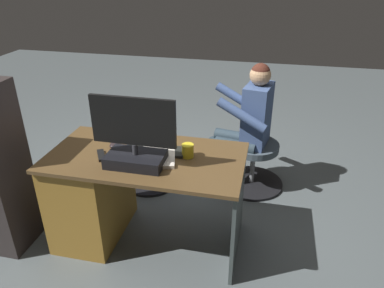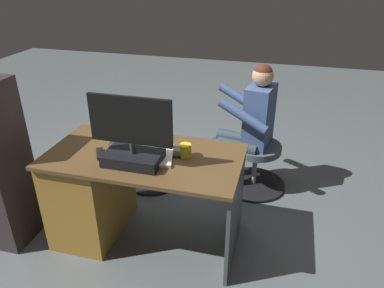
# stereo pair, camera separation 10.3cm
# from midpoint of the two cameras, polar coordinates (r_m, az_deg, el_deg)

# --- Properties ---
(ground_plane) EXTENTS (10.00, 10.00, 0.00)m
(ground_plane) POSITION_cam_midpoint_polar(r_m,az_deg,el_deg) (3.20, -4.82, -9.31)
(ground_plane) COLOR #555E5F
(desk) EXTENTS (1.32, 0.69, 0.71)m
(desk) POSITION_cam_midpoint_polar(r_m,az_deg,el_deg) (2.77, -14.65, -7.05)
(desk) COLOR brown
(desk) RESTS_ON ground_plane
(monitor) EXTENTS (0.54, 0.22, 0.45)m
(monitor) POSITION_cam_midpoint_polar(r_m,az_deg,el_deg) (2.31, -10.18, 0.06)
(monitor) COLOR black
(monitor) RESTS_ON desk
(keyboard) EXTENTS (0.42, 0.14, 0.02)m
(keyboard) POSITION_cam_midpoint_polar(r_m,az_deg,el_deg) (2.51, -6.96, -0.89)
(keyboard) COLOR black
(keyboard) RESTS_ON desk
(computer_mouse) EXTENTS (0.06, 0.10, 0.04)m
(computer_mouse) POSITION_cam_midpoint_polar(r_m,az_deg,el_deg) (2.61, -13.11, -0.08)
(computer_mouse) COLOR black
(computer_mouse) RESTS_ON desk
(cup) EXTENTS (0.08, 0.08, 0.09)m
(cup) POSITION_cam_midpoint_polar(r_m,az_deg,el_deg) (2.41, -1.90, -1.06)
(cup) COLOR yellow
(cup) RESTS_ON desk
(tv_remote) EXTENTS (0.11, 0.15, 0.02)m
(tv_remote) POSITION_cam_midpoint_polar(r_m,az_deg,el_deg) (2.51, -15.10, -1.72)
(tv_remote) COLOR black
(tv_remote) RESTS_ON desk
(notebook_binder) EXTENTS (0.29, 0.34, 0.02)m
(notebook_binder) POSITION_cam_midpoint_polar(r_m,az_deg,el_deg) (2.42, -6.50, -1.91)
(notebook_binder) COLOR beige
(notebook_binder) RESTS_ON desk
(office_chair_teddy) EXTENTS (0.52, 0.52, 0.42)m
(office_chair_teddy) POSITION_cam_midpoint_polar(r_m,az_deg,el_deg) (3.38, -7.59, -2.27)
(office_chair_teddy) COLOR black
(office_chair_teddy) RESTS_ON ground_plane
(teddy_bear) EXTENTS (0.24, 0.24, 0.33)m
(teddy_bear) POSITION_cam_midpoint_polar(r_m,az_deg,el_deg) (3.25, -7.85, 2.72)
(teddy_bear) COLOR #8C6B57
(teddy_bear) RESTS_ON office_chair_teddy
(visitor_chair) EXTENTS (0.58, 0.58, 0.42)m
(visitor_chair) POSITION_cam_midpoint_polar(r_m,az_deg,el_deg) (3.37, 8.58, -2.83)
(visitor_chair) COLOR black
(visitor_chair) RESTS_ON ground_plane
(person) EXTENTS (0.54, 0.54, 1.14)m
(person) POSITION_cam_midpoint_polar(r_m,az_deg,el_deg) (3.17, 7.68, 3.85)
(person) COLOR #415888
(person) RESTS_ON ground_plane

